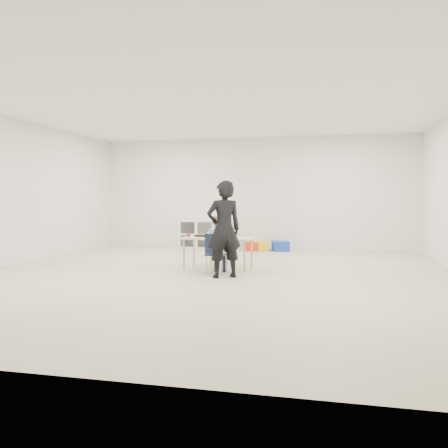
% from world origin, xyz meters
% --- Properties ---
extents(room, '(9.00, 9.02, 2.80)m').
position_xyz_m(room, '(0.00, 0.00, 1.40)').
color(room, '#BBB090').
rests_on(room, ground).
extents(table, '(1.28, 0.71, 0.57)m').
position_xyz_m(table, '(-0.04, 0.77, 0.29)').
color(table, beige).
rests_on(table, ground).
extents(chair_near, '(0.35, 0.33, 0.68)m').
position_xyz_m(chair_near, '(0.07, 0.23, 0.34)').
color(chair_near, '#101932').
rests_on(chair_near, ground).
extents(chair_far, '(0.35, 0.33, 0.68)m').
position_xyz_m(chair_far, '(-0.15, 1.31, 0.34)').
color(chair_far, '#101932').
rests_on(chair_far, ground).
extents(child, '(0.49, 0.49, 1.07)m').
position_xyz_m(child, '(0.07, 0.23, 0.54)').
color(child, '#BBDAFD').
rests_on(child, chair_near).
extents(lunch_tray_near, '(0.23, 0.18, 0.03)m').
position_xyz_m(lunch_tray_near, '(0.07, 0.80, 0.58)').
color(lunch_tray_near, black).
rests_on(lunch_tray_near, table).
extents(lunch_tray_far, '(0.23, 0.18, 0.03)m').
position_xyz_m(lunch_tray_far, '(-0.38, 0.86, 0.58)').
color(lunch_tray_far, black).
rests_on(lunch_tray_far, table).
extents(milk_carton, '(0.08, 0.08, 0.10)m').
position_xyz_m(milk_carton, '(-0.03, 0.66, 0.62)').
color(milk_carton, white).
rests_on(milk_carton, table).
extents(bread_roll, '(0.09, 0.09, 0.07)m').
position_xyz_m(bread_roll, '(0.27, 0.66, 0.60)').
color(bread_roll, tan).
rests_on(bread_roll, table).
extents(apple_near, '(0.07, 0.07, 0.07)m').
position_xyz_m(apple_near, '(-0.16, 0.83, 0.60)').
color(apple_near, maroon).
rests_on(apple_near, table).
extents(apple_far, '(0.07, 0.07, 0.07)m').
position_xyz_m(apple_far, '(-0.58, 0.73, 0.60)').
color(apple_far, maroon).
rests_on(apple_far, table).
extents(cubby_shelf, '(1.40, 0.40, 0.70)m').
position_xyz_m(cubby_shelf, '(-1.20, 4.28, 0.35)').
color(cubby_shelf, white).
rests_on(cubby_shelf, ground).
extents(adult, '(0.67, 0.61, 1.54)m').
position_xyz_m(adult, '(0.28, -0.13, 0.77)').
color(adult, black).
rests_on(adult, ground).
extents(bin_red, '(0.42, 0.50, 0.22)m').
position_xyz_m(bin_red, '(0.02, 3.90, 0.11)').
color(bin_red, red).
rests_on(bin_red, ground).
extents(bin_yellow, '(0.42, 0.51, 0.23)m').
position_xyz_m(bin_yellow, '(0.26, 3.96, 0.11)').
color(bin_yellow, gold).
rests_on(bin_yellow, ground).
extents(bin_blue, '(0.49, 0.57, 0.24)m').
position_xyz_m(bin_blue, '(0.73, 3.98, 0.12)').
color(bin_blue, '#1635AA').
rests_on(bin_blue, ground).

